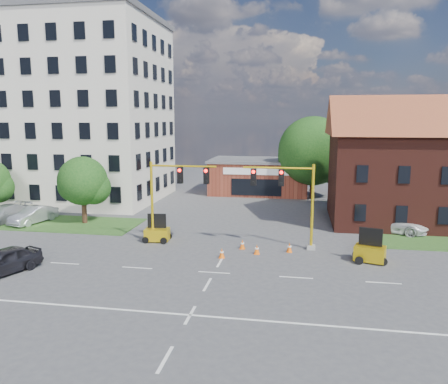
# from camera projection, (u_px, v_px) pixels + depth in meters

# --- Properties ---
(ground) EXTENTS (120.00, 120.00, 0.00)m
(ground) POSITION_uv_depth(u_px,v_px,m) (214.00, 273.00, 26.92)
(ground) COLOR #464648
(ground) RESTS_ON ground
(grass_verge_nw) EXTENTS (22.00, 6.00, 0.08)m
(grass_verge_nw) POSITION_uv_depth(u_px,v_px,m) (22.00, 222.00, 40.01)
(grass_verge_nw) COLOR #274B1C
(grass_verge_nw) RESTS_ON ground
(lane_markings) EXTENTS (60.00, 36.00, 0.01)m
(lane_markings) POSITION_uv_depth(u_px,v_px,m) (204.00, 291.00, 24.01)
(lane_markings) COLOR white
(lane_markings) RESTS_ON ground
(office_block) EXTENTS (18.40, 15.40, 20.60)m
(office_block) POSITION_uv_depth(u_px,v_px,m) (79.00, 110.00, 49.87)
(office_block) COLOR silver
(office_block) RESTS_ON ground
(brick_shop) EXTENTS (12.40, 8.40, 4.30)m
(brick_shop) POSITION_uv_depth(u_px,v_px,m) (259.00, 176.00, 55.69)
(brick_shop) COLOR maroon
(brick_shop) RESTS_ON ground
(tree_large) EXTENTS (8.50, 8.09, 9.68)m
(tree_large) POSITION_uv_depth(u_px,v_px,m) (316.00, 153.00, 51.16)
(tree_large) COLOR #392214
(tree_large) RESTS_ON ground
(tree_nw_front) EXTENTS (4.58, 4.36, 6.09)m
(tree_nw_front) POSITION_uv_depth(u_px,v_px,m) (86.00, 183.00, 38.91)
(tree_nw_front) COLOR #392214
(tree_nw_front) RESTS_ON ground
(signal_mast_west) EXTENTS (5.30, 0.60, 6.20)m
(signal_mast_west) POSITION_uv_depth(u_px,v_px,m) (173.00, 192.00, 32.83)
(signal_mast_west) COLOR gray
(signal_mast_west) RESTS_ON ground
(signal_mast_east) EXTENTS (5.30, 0.60, 6.20)m
(signal_mast_east) POSITION_uv_depth(u_px,v_px,m) (289.00, 196.00, 31.36)
(signal_mast_east) COLOR gray
(signal_mast_east) RESTS_ON ground
(trailer_west) EXTENTS (1.96, 1.41, 2.09)m
(trailer_west) POSITION_uv_depth(u_px,v_px,m) (157.00, 233.00, 33.67)
(trailer_west) COLOR gold
(trailer_west) RESTS_ON ground
(trailer_east) EXTENTS (2.21, 1.78, 2.19)m
(trailer_east) POSITION_uv_depth(u_px,v_px,m) (370.00, 252.00, 28.84)
(trailer_east) COLOR gold
(trailer_east) RESTS_ON ground
(cone_a) EXTENTS (0.40, 0.40, 0.70)m
(cone_a) POSITION_uv_depth(u_px,v_px,m) (222.00, 253.00, 29.69)
(cone_a) COLOR #FD650D
(cone_a) RESTS_ON ground
(cone_b) EXTENTS (0.40, 0.40, 0.70)m
(cone_b) POSITION_uv_depth(u_px,v_px,m) (242.00, 244.00, 31.76)
(cone_b) COLOR #FD650D
(cone_b) RESTS_ON ground
(cone_c) EXTENTS (0.40, 0.40, 0.70)m
(cone_c) POSITION_uv_depth(u_px,v_px,m) (257.00, 249.00, 30.53)
(cone_c) COLOR #FD650D
(cone_c) RESTS_ON ground
(cone_d) EXTENTS (0.40, 0.40, 0.70)m
(cone_d) POSITION_uv_depth(u_px,v_px,m) (289.00, 248.00, 30.98)
(cone_d) COLOR #FD650D
(cone_d) RESTS_ON ground
(pickup_white) EXTENTS (6.31, 4.58, 1.59)m
(pickup_white) POSITION_uv_depth(u_px,v_px,m) (392.00, 223.00, 36.48)
(pickup_white) COLOR silver
(pickup_white) RESTS_ON ground
(sedan_dark) EXTENTS (3.44, 5.05, 1.60)m
(sedan_dark) POSITION_uv_depth(u_px,v_px,m) (3.00, 261.00, 26.57)
(sedan_dark) COLOR black
(sedan_dark) RESTS_ON ground
(sedan_silver_front) EXTENTS (2.62, 4.89, 1.53)m
(sedan_silver_front) POSITION_uv_depth(u_px,v_px,m) (33.00, 215.00, 39.44)
(sedan_silver_front) COLOR #B3B7BC
(sedan_silver_front) RESTS_ON ground
(sedan_silver_rear) EXTENTS (3.07, 5.77, 1.59)m
(sedan_silver_rear) POSITION_uv_depth(u_px,v_px,m) (3.00, 214.00, 39.55)
(sedan_silver_rear) COLOR #B3B7BC
(sedan_silver_rear) RESTS_ON ground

